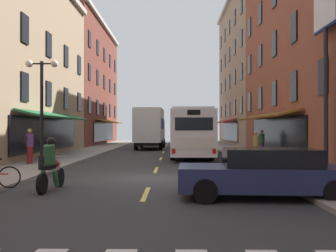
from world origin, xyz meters
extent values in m
cube|color=#333335|center=(0.00, 0.00, -0.05)|extent=(34.80, 80.00, 0.10)
cube|color=#DBCC4C|center=(0.00, -3.50, 0.00)|extent=(0.14, 2.40, 0.01)
cube|color=#DBCC4C|center=(0.00, 3.00, 0.00)|extent=(0.14, 2.40, 0.01)
cube|color=#DBCC4C|center=(0.00, 9.50, 0.00)|extent=(0.14, 2.40, 0.01)
cube|color=#DBCC4C|center=(0.00, 16.00, 0.00)|extent=(0.14, 2.40, 0.01)
cube|color=#DBCC4C|center=(0.00, 22.50, 0.00)|extent=(0.14, 2.40, 0.01)
cube|color=#DBCC4C|center=(0.00, 29.00, 0.00)|extent=(0.14, 2.40, 0.01)
cube|color=#DBCC4C|center=(0.00, 35.50, 0.00)|extent=(0.14, 2.40, 0.01)
cube|color=gray|center=(-5.90, 0.00, 0.07)|extent=(3.00, 80.00, 0.14)
cube|color=gray|center=(5.90, 0.00, 0.07)|extent=(3.00, 80.00, 0.14)
cube|color=black|center=(-7.36, 10.00, 1.55)|extent=(0.10, 12.00, 2.10)
cube|color=#1E6638|center=(-6.65, 10.00, 2.75)|extent=(1.38, 11.20, 0.44)
cube|color=black|center=(-7.36, 6.00, 4.20)|extent=(0.10, 1.00, 1.60)
cube|color=black|center=(-7.36, 10.00, 4.20)|extent=(0.10, 1.00, 1.60)
cube|color=black|center=(-7.36, 14.00, 4.20)|extent=(0.10, 1.00, 1.60)
cube|color=black|center=(-7.36, 18.00, 4.20)|extent=(0.10, 1.00, 1.60)
cube|color=black|center=(-7.36, 6.00, 7.40)|extent=(0.10, 1.00, 1.60)
cube|color=black|center=(-7.36, 10.00, 7.40)|extent=(0.10, 1.00, 1.60)
cube|color=black|center=(-7.36, 14.00, 7.40)|extent=(0.10, 1.00, 1.60)
cube|color=black|center=(-7.36, 18.00, 7.40)|extent=(0.10, 1.00, 1.60)
cube|color=brown|center=(-11.40, 30.00, 7.16)|extent=(8.00, 19.90, 14.32)
cube|color=#B2AD9E|center=(-7.30, 30.00, 13.97)|extent=(0.44, 19.40, 0.40)
cube|color=black|center=(-7.36, 30.00, 1.55)|extent=(0.10, 12.00, 2.10)
cube|color=brown|center=(-6.65, 30.00, 2.75)|extent=(1.38, 11.20, 0.44)
cube|color=black|center=(-7.36, 22.00, 4.20)|extent=(0.10, 1.00, 1.60)
cube|color=black|center=(-7.36, 26.00, 4.20)|extent=(0.10, 1.00, 1.60)
cube|color=black|center=(-7.36, 30.00, 4.20)|extent=(0.10, 1.00, 1.60)
cube|color=black|center=(-7.36, 34.00, 4.20)|extent=(0.10, 1.00, 1.60)
cube|color=black|center=(-7.36, 38.00, 4.20)|extent=(0.10, 1.00, 1.60)
cube|color=black|center=(-7.36, 22.00, 7.40)|extent=(0.10, 1.00, 1.60)
cube|color=black|center=(-7.36, 26.00, 7.40)|extent=(0.10, 1.00, 1.60)
cube|color=black|center=(-7.36, 30.00, 7.40)|extent=(0.10, 1.00, 1.60)
cube|color=black|center=(-7.36, 34.00, 7.40)|extent=(0.10, 1.00, 1.60)
cube|color=black|center=(-7.36, 38.00, 7.40)|extent=(0.10, 1.00, 1.60)
cube|color=black|center=(-7.36, 22.00, 10.60)|extent=(0.10, 1.00, 1.60)
cube|color=black|center=(-7.36, 26.00, 10.60)|extent=(0.10, 1.00, 1.60)
cube|color=black|center=(-7.36, 30.00, 10.60)|extent=(0.10, 1.00, 1.60)
cube|color=black|center=(-7.36, 34.00, 10.60)|extent=(0.10, 1.00, 1.60)
cube|color=black|center=(-7.36, 38.00, 10.60)|extent=(0.10, 1.00, 1.60)
cube|color=black|center=(7.36, 10.00, 1.55)|extent=(0.10, 12.00, 2.10)
cube|color=brown|center=(6.65, 10.00, 2.75)|extent=(1.38, 11.20, 0.44)
cube|color=black|center=(7.36, 2.00, 4.20)|extent=(0.10, 1.00, 1.60)
cube|color=black|center=(7.36, 6.00, 4.20)|extent=(0.10, 1.00, 1.60)
cube|color=black|center=(7.36, 10.00, 4.20)|extent=(0.10, 1.00, 1.60)
cube|color=black|center=(7.36, 14.00, 4.20)|extent=(0.10, 1.00, 1.60)
cube|color=black|center=(7.36, 18.00, 4.20)|extent=(0.10, 1.00, 1.60)
cube|color=black|center=(7.36, 2.00, 7.40)|extent=(0.10, 1.00, 1.60)
cube|color=black|center=(7.36, 6.00, 7.40)|extent=(0.10, 1.00, 1.60)
cube|color=black|center=(7.36, 10.00, 7.40)|extent=(0.10, 1.00, 1.60)
cube|color=black|center=(7.36, 14.00, 7.40)|extent=(0.10, 1.00, 1.60)
cube|color=black|center=(7.36, 18.00, 7.40)|extent=(0.10, 1.00, 1.60)
cube|color=black|center=(7.36, 14.00, 10.60)|extent=(0.10, 1.00, 1.60)
cube|color=black|center=(7.36, 18.00, 10.60)|extent=(0.10, 1.00, 1.60)
cube|color=#9E8466|center=(11.40, 30.00, 8.66)|extent=(8.00, 19.90, 17.31)
cube|color=#B2AD9E|center=(7.30, 30.00, 16.96)|extent=(0.44, 19.40, 0.40)
cube|color=black|center=(7.36, 30.00, 1.55)|extent=(0.10, 12.00, 2.10)
cube|color=maroon|center=(6.65, 30.00, 2.75)|extent=(1.38, 11.20, 0.44)
cube|color=black|center=(7.36, 22.00, 4.20)|extent=(0.10, 1.00, 1.60)
cube|color=black|center=(7.36, 26.00, 4.20)|extent=(0.10, 1.00, 1.60)
cube|color=black|center=(7.36, 30.00, 4.20)|extent=(0.10, 1.00, 1.60)
cube|color=black|center=(7.36, 34.00, 4.20)|extent=(0.10, 1.00, 1.60)
cube|color=black|center=(7.36, 38.00, 4.20)|extent=(0.10, 1.00, 1.60)
cube|color=black|center=(7.36, 22.00, 7.40)|extent=(0.10, 1.00, 1.60)
cube|color=black|center=(7.36, 26.00, 7.40)|extent=(0.10, 1.00, 1.60)
cube|color=black|center=(7.36, 30.00, 7.40)|extent=(0.10, 1.00, 1.60)
cube|color=black|center=(7.36, 34.00, 7.40)|extent=(0.10, 1.00, 1.60)
cube|color=black|center=(7.36, 38.00, 7.40)|extent=(0.10, 1.00, 1.60)
cube|color=black|center=(7.36, 22.00, 10.60)|extent=(0.10, 1.00, 1.60)
cube|color=black|center=(7.36, 26.00, 10.60)|extent=(0.10, 1.00, 1.60)
cube|color=black|center=(7.36, 30.00, 10.60)|extent=(0.10, 1.00, 1.60)
cube|color=black|center=(7.36, 34.00, 10.60)|extent=(0.10, 1.00, 1.60)
cube|color=black|center=(7.36, 38.00, 10.60)|extent=(0.10, 1.00, 1.60)
cube|color=black|center=(7.36, 22.00, 13.80)|extent=(0.10, 1.00, 1.60)
cube|color=black|center=(7.36, 26.00, 13.80)|extent=(0.10, 1.00, 1.60)
cube|color=black|center=(7.36, 30.00, 13.80)|extent=(0.10, 1.00, 1.60)
cube|color=black|center=(7.36, 34.00, 13.80)|extent=(0.10, 1.00, 1.60)
cube|color=black|center=(7.36, 38.00, 13.80)|extent=(0.10, 1.00, 1.60)
cylinder|color=black|center=(7.05, 0.93, 3.12)|extent=(0.18, 0.18, 5.96)
cylinder|color=black|center=(7.05, 0.93, 0.26)|extent=(0.40, 0.40, 0.24)
cube|color=navy|center=(7.05, 0.93, 6.88)|extent=(0.10, 2.37, 1.74)
cube|color=silver|center=(6.99, 0.93, 6.88)|extent=(0.04, 2.21, 1.58)
cube|color=silver|center=(7.11, 0.93, 6.88)|extent=(0.04, 2.21, 1.58)
cube|color=white|center=(1.98, 11.90, 1.68)|extent=(2.69, 12.23, 2.66)
cube|color=silver|center=(1.98, 11.90, 3.07)|extent=(2.48, 11.03, 0.16)
cube|color=black|center=(1.99, 12.20, 1.87)|extent=(2.71, 9.83, 0.96)
cube|color=maroon|center=(1.98, 11.90, 0.60)|extent=(2.72, 11.83, 0.36)
cube|color=black|center=(2.06, 17.96, 1.87)|extent=(2.25, 0.15, 1.10)
cube|color=black|center=(1.91, 5.84, 2.17)|extent=(2.05, 0.14, 0.70)
cube|color=silver|center=(1.91, 5.83, 1.15)|extent=(2.15, 0.13, 0.64)
cube|color=black|center=(1.91, 5.83, 2.79)|extent=(0.70, 0.11, 0.28)
cube|color=red|center=(0.82, 5.83, 0.70)|extent=(0.20, 0.08, 0.28)
cube|color=red|center=(3.01, 5.81, 0.70)|extent=(0.20, 0.08, 0.28)
cylinder|color=black|center=(0.86, 16.02, 0.50)|extent=(0.31, 1.00, 1.00)
cylinder|color=black|center=(3.21, 15.99, 0.50)|extent=(0.31, 1.00, 1.00)
cylinder|color=black|center=(0.77, 8.31, 0.50)|extent=(0.31, 1.00, 1.00)
cylinder|color=black|center=(3.12, 8.29, 0.50)|extent=(0.31, 1.00, 1.00)
cube|color=black|center=(-1.29, 23.53, 1.55)|extent=(2.37, 2.21, 2.40)
cube|color=black|center=(-1.26, 24.56, 2.40)|extent=(2.00, 0.16, 0.80)
cube|color=white|center=(-1.40, 19.84, 2.20)|extent=(2.56, 5.32, 3.01)
cube|color=navy|center=(-0.19, 19.80, 2.36)|extent=(0.16, 3.15, 0.90)
cube|color=black|center=(-1.37, 20.91, 0.55)|extent=(2.12, 7.04, 0.24)
cylinder|color=black|center=(-2.40, 23.37, 0.45)|extent=(0.31, 0.91, 0.90)
cylinder|color=black|center=(-0.20, 23.30, 0.45)|extent=(0.31, 0.91, 0.90)
cylinder|color=black|center=(-2.53, 19.09, 0.45)|extent=(0.31, 0.91, 0.90)
cylinder|color=black|center=(-0.33, 19.02, 0.45)|extent=(0.31, 0.91, 0.90)
cube|color=#515154|center=(-1.43, 30.19, 0.57)|extent=(1.93, 4.37, 0.66)
cube|color=black|center=(-1.44, 30.02, 1.09)|extent=(1.75, 2.37, 0.43)
cube|color=red|center=(-2.22, 28.05, 0.80)|extent=(0.20, 0.06, 0.14)
cube|color=red|center=(-0.70, 28.03, 0.80)|extent=(0.20, 0.06, 0.14)
cylinder|color=black|center=(-2.31, 31.67, 0.32)|extent=(0.23, 0.64, 0.64)
cylinder|color=black|center=(-0.53, 31.65, 0.32)|extent=(0.23, 0.64, 0.64)
cylinder|color=black|center=(-2.34, 28.73, 0.32)|extent=(0.23, 0.64, 0.64)
cylinder|color=black|center=(-0.56, 28.71, 0.32)|extent=(0.23, 0.64, 0.64)
cube|color=navy|center=(3.30, -4.14, 0.56)|extent=(4.74, 2.07, 0.64)
cube|color=black|center=(3.49, -4.15, 1.11)|extent=(2.59, 1.81, 0.52)
cylinder|color=black|center=(1.63, -4.93, 0.32)|extent=(0.65, 0.25, 0.64)
cylinder|color=black|center=(1.72, -3.18, 0.32)|extent=(0.65, 0.25, 0.64)
cylinder|color=black|center=(4.88, -5.09, 0.32)|extent=(0.65, 0.25, 0.64)
cylinder|color=black|center=(4.97, -3.35, 0.32)|extent=(0.65, 0.25, 0.64)
cylinder|color=black|center=(-2.93, -2.20, 0.31)|extent=(0.14, 0.62, 0.62)
cylinder|color=black|center=(-3.02, -3.64, 0.31)|extent=(0.16, 0.63, 0.62)
cylinder|color=#B2B2B7|center=(-2.94, -2.32, 0.61)|extent=(0.09, 0.33, 0.68)
ellipsoid|color=maroon|center=(-2.97, -2.74, 0.81)|extent=(0.35, 0.58, 0.28)
cube|color=black|center=(-2.99, -3.14, 0.74)|extent=(0.29, 0.57, 0.12)
cube|color=#B2B2B7|center=(-2.98, -2.92, 0.40)|extent=(0.26, 0.41, 0.30)
cylinder|color=#B2B2B7|center=(-2.95, -2.42, 1.02)|extent=(0.62, 0.08, 0.04)
cylinder|color=#33663F|center=(-2.99, -3.07, 1.13)|extent=(0.37, 0.48, 0.66)
sphere|color=black|center=(-2.98, -2.96, 1.53)|extent=(0.26, 0.26, 0.26)
cylinder|color=#33663F|center=(-3.16, -3.03, 0.40)|extent=(0.16, 0.37, 0.56)
cylinder|color=#33663F|center=(-2.80, -3.05, 0.40)|extent=(0.16, 0.37, 0.56)
torus|color=black|center=(-4.10, -3.38, 0.47)|extent=(0.66, 0.17, 0.66)
cylinder|color=maroon|center=(-6.47, 4.42, 0.57)|extent=(0.28, 0.28, 0.86)
cylinder|color=#66387F|center=(-6.47, 4.42, 1.34)|extent=(0.36, 0.36, 0.67)
sphere|color=tan|center=(-6.47, 4.42, 1.81)|extent=(0.23, 0.23, 0.23)
cube|color=black|center=(-6.67, 4.30, 1.37)|extent=(0.27, 0.31, 0.36)
cylinder|color=maroon|center=(5.50, 7.04, 0.52)|extent=(0.28, 0.28, 0.77)
cylinder|color=#B29947|center=(5.50, 7.04, 1.20)|extent=(0.36, 0.36, 0.59)
sphere|color=#B7735E|center=(5.50, 7.04, 1.62)|extent=(0.21, 0.21, 0.21)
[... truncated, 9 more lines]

